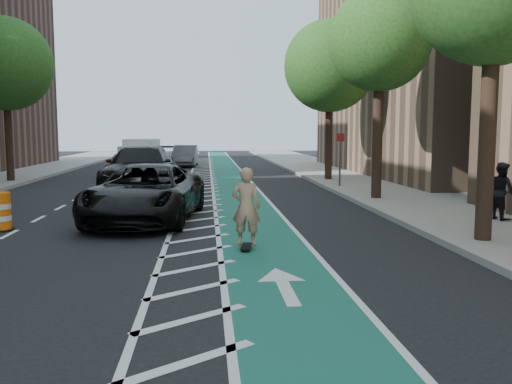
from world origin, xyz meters
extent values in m
plane|color=black|center=(0.00, 0.00, 0.00)|extent=(120.00, 120.00, 0.00)
cube|color=#1B6051|center=(3.00, 10.00, 0.01)|extent=(2.00, 90.00, 0.01)
cube|color=silver|center=(1.50, 10.00, 0.01)|extent=(1.40, 90.00, 0.01)
cube|color=gray|center=(9.50, 10.00, 0.07)|extent=(5.00, 90.00, 0.15)
cube|color=gray|center=(7.05, 10.00, 0.08)|extent=(0.12, 90.00, 0.16)
cube|color=#84664C|center=(17.50, 20.00, 9.50)|extent=(14.00, 22.00, 19.00)
cylinder|color=#382619|center=(7.90, 0.00, 2.20)|extent=(0.36, 0.36, 4.40)
cylinder|color=#382619|center=(7.90, 8.00, 2.20)|extent=(0.36, 0.36, 4.40)
sphere|color=#234517|center=(7.90, 8.00, 5.80)|extent=(4.20, 4.20, 4.20)
cylinder|color=#382619|center=(7.90, 16.00, 2.20)|extent=(0.36, 0.36, 4.40)
sphere|color=#234517|center=(7.90, 16.00, 5.80)|extent=(4.20, 4.20, 4.20)
cylinder|color=#382619|center=(-7.90, 16.00, 2.20)|extent=(0.36, 0.36, 4.40)
sphere|color=#234517|center=(-7.90, 16.00, 5.80)|extent=(4.20, 4.20, 4.20)
cylinder|color=#4C4C4C|center=(7.60, 12.00, 1.20)|extent=(0.08, 0.08, 2.40)
cube|color=red|center=(7.60, 12.00, 2.30)|extent=(0.35, 0.02, 0.35)
cube|color=black|center=(2.58, 0.11, 0.08)|extent=(0.31, 0.73, 0.03)
cylinder|color=black|center=(2.54, 0.35, 0.03)|extent=(0.04, 0.06, 0.05)
cylinder|color=black|center=(2.68, 0.33, 0.03)|extent=(0.04, 0.06, 0.05)
cylinder|color=black|center=(2.47, -0.11, 0.03)|extent=(0.04, 0.06, 0.05)
cylinder|color=black|center=(2.61, -0.14, 0.03)|extent=(0.04, 0.06, 0.05)
imported|color=tan|center=(2.58, 0.11, 0.95)|extent=(0.68, 0.50, 1.71)
imported|color=black|center=(0.00, 4.22, 0.81)|extent=(3.42, 6.15, 1.63)
imported|color=black|center=(-1.09, 12.29, 0.97)|extent=(2.91, 6.74, 1.93)
imported|color=gray|center=(-3.15, 21.36, 0.69)|extent=(1.86, 4.16, 1.39)
imported|color=#525357|center=(0.20, 28.44, 0.77)|extent=(1.84, 4.76, 1.55)
imported|color=black|center=(9.79, 2.66, 0.94)|extent=(0.71, 0.85, 1.58)
cube|color=silver|center=(-3.24, 31.22, 0.98)|extent=(2.57, 3.41, 1.96)
cube|color=silver|center=(-3.56, 28.89, 0.74)|extent=(2.16, 1.82, 1.47)
cylinder|color=black|center=(-4.49, 28.62, 0.34)|extent=(0.34, 0.71, 0.69)
cylinder|color=black|center=(-2.74, 28.38, 0.34)|extent=(0.34, 0.71, 0.69)
cylinder|color=black|center=(-4.00, 32.12, 0.34)|extent=(0.34, 0.71, 0.69)
cylinder|color=black|center=(-2.25, 31.88, 0.34)|extent=(0.34, 0.71, 0.69)
cylinder|color=black|center=(-3.63, 3.00, 0.02)|extent=(0.73, 0.73, 0.04)
cylinder|color=#FF500D|center=(-1.83, 11.01, 0.50)|extent=(0.57, 0.57, 0.99)
cylinder|color=silver|center=(-1.83, 11.01, 0.33)|extent=(0.59, 0.59, 0.13)
cylinder|color=silver|center=(-1.83, 11.01, 0.64)|extent=(0.59, 0.59, 0.13)
cylinder|color=black|center=(-1.83, 11.01, 0.02)|extent=(0.73, 0.73, 0.04)
cylinder|color=#F65D0C|center=(-3.39, 18.65, 0.45)|extent=(0.52, 0.52, 0.90)
cylinder|color=silver|center=(-3.39, 18.65, 0.30)|extent=(0.53, 0.53, 0.12)
cylinder|color=silver|center=(-3.39, 18.65, 0.58)|extent=(0.53, 0.53, 0.12)
cylinder|color=black|center=(-3.39, 18.65, 0.02)|extent=(0.66, 0.66, 0.04)
camera|label=1|loc=(1.73, -11.41, 2.57)|focal=38.00mm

